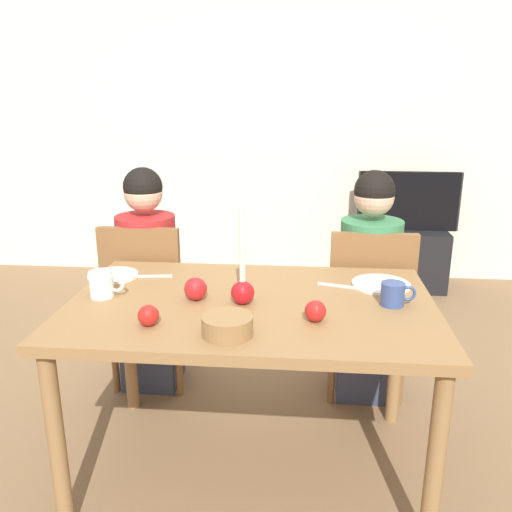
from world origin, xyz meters
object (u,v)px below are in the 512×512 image
Objects in this scene: chair_left at (148,296)px; plate_right at (381,284)px; tv at (408,201)px; person_right_child at (368,291)px; mug_left at (102,284)px; apple_near_candle at (148,315)px; apple_by_right_mug at (196,289)px; tv_stand at (404,258)px; apple_by_left_plate at (315,311)px; plate_left at (113,275)px; chair_right at (368,304)px; candle_centerpiece at (243,286)px; mug_right at (393,294)px; bowl_walnuts at (227,325)px; person_left_child at (149,284)px; dining_table at (251,321)px.

chair_left is 3.75× the size of plate_right.
person_right_child is at bearing -106.28° from tv.
apple_near_candle is at bearing -44.15° from mug_left.
apple_near_candle is at bearing -114.25° from apple_by_right_mug.
apple_by_left_plate is (-0.77, -2.47, 0.55)m from tv_stand.
apple_near_candle is (0.26, -0.25, -0.02)m from mug_left.
chair_left is at bearing 160.82° from plate_right.
plate_right is (1.12, -0.39, 0.24)m from chair_left.
plate_right is at bearing -19.18° from chair_left.
plate_left is (-1.64, -2.07, 0.05)m from tv.
chair_right is 1.14× the size of tv.
candle_centerpiece is 1.66× the size of plate_left.
chair_right is 4.16× the size of plate_left.
mug_right is at bearing -88.86° from chair_right.
bowl_walnuts is at bearing -60.85° from apple_by_right_mug.
candle_centerpiece is at bearing -176.21° from mug_right.
candle_centerpiece is at bearing 37.26° from apple_near_candle.
apple_by_right_mug is (-0.74, -0.61, 0.28)m from chair_right.
chair_right is 11.76× the size of apple_by_left_plate.
apple_near_candle is at bearing -134.55° from chair_right.
candle_centerpiece reaches higher than apple_by_left_plate.
person_right_child is at bearing 90.00° from chair_right.
apple_near_candle is 0.83× the size of apple_by_right_mug.
mug_right is (0.56, 0.04, -0.03)m from candle_centerpiece.
candle_centerpiece reaches higher than apple_by_right_mug.
apple_by_left_plate is at bearing -149.08° from mug_right.
bowl_walnuts is (-0.57, -0.52, 0.03)m from plate_right.
bowl_walnuts is at bearing -112.08° from tv_stand.
person_right_child is at bearing 70.81° from apple_by_left_plate.
candle_centerpiece is (0.57, -0.67, 0.25)m from person_left_child.
mug_left is at bearing -179.47° from apple_by_right_mug.
tv_stand is 2.41m from mug_right.
candle_centerpiece reaches higher than chair_right.
tv is 2.81m from bowl_walnuts.
person_left_child is 1.12m from person_right_child.
tv reaches higher than apple_by_right_mug.
chair_right is 1.24m from plate_left.
plate_left is 0.48m from apple_by_right_mug.
tv is at bearing 45.93° from person_left_child.
person_left_child reaches higher than apple_by_right_mug.
tv is 2.34m from mug_right.
plate_left is 1.56× the size of mug_left.
candle_centerpiece reaches higher than plate_left.
tv is 5.69× the size of mug_left.
plate_left reaches higher than dining_table.
chair_right reaches higher than tv_stand.
person_right_child is 6.86× the size of bowl_walnuts.
plate_right is 1.41× the size of bowl_walnuts.
tv reaches higher than dining_table.
plate_right is (-0.00, -0.42, 0.19)m from person_right_child.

